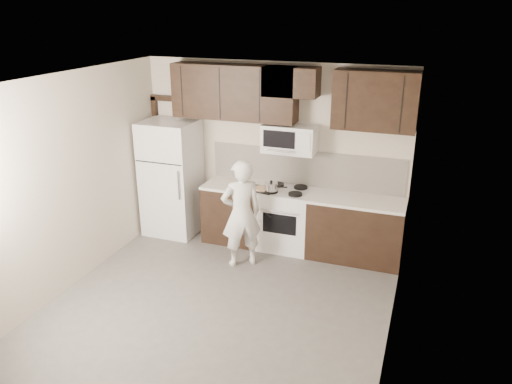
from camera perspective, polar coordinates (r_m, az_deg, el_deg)
The scene contains 14 objects.
floor at distance 6.14m, azimuth -4.80°, elevation -13.48°, with size 4.50×4.50×0.00m, color #52504D.
back_wall at distance 7.49m, azimuth 2.00°, elevation 4.42°, with size 4.00×4.00×0.00m, color beige.
ceiling at distance 5.15m, azimuth -5.70°, elevation 12.28°, with size 4.50×4.50×0.00m, color white.
counter_run at distance 7.36m, azimuth 5.65°, elevation -3.39°, with size 2.95×0.64×0.91m.
stove at distance 7.43m, azimuth 3.38°, elevation -3.05°, with size 0.76×0.66×0.94m.
backsplash at distance 7.40m, azimuth 5.65°, elevation 2.74°, with size 2.90×0.02×0.54m, color silver.
upper_cabinets at distance 7.06m, azimuth 3.29°, elevation 11.16°, with size 3.48×0.35×0.78m.
microwave at distance 7.15m, azimuth 3.85°, elevation 6.09°, with size 0.76×0.42×0.40m.
refrigerator at distance 7.91m, azimuth -9.61°, elevation 1.60°, with size 0.80×0.76×1.80m.
door_trim at distance 8.25m, azimuth -10.94°, elevation 4.84°, with size 0.50×0.08×2.12m.
saucepan at distance 7.15m, azimuth 1.76°, elevation 0.54°, with size 0.33×0.19×0.18m.
baking_tray at distance 7.24m, azimuth 0.73°, elevation 0.28°, with size 0.36×0.27×0.02m, color black.
pizza at distance 7.24m, azimuth 0.73°, elevation 0.41°, with size 0.25×0.25×0.02m, color #CBB188.
person at distance 6.80m, azimuth -1.69°, elevation -2.50°, with size 0.56×0.37×1.54m, color white.
Camera 1 is at (2.18, -4.60, 3.44)m, focal length 35.00 mm.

